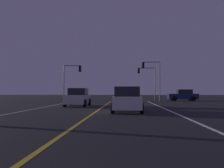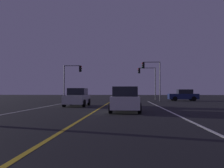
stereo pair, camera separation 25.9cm
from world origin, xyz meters
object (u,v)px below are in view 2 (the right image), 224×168
(car_oncoming, at_px, (77,97))
(car_crossing_side, at_px, (183,95))
(traffic_light_near_left, at_px, (73,75))
(car_lead_same_lane, at_px, (125,100))
(traffic_light_far_right, at_px, (147,76))
(traffic_light_near_right, at_px, (151,72))

(car_oncoming, bearing_deg, car_crossing_side, 136.36)
(traffic_light_near_left, bearing_deg, car_oncoming, -74.90)
(car_lead_same_lane, xyz_separation_m, traffic_light_far_right, (3.42, 23.58, 3.15))
(traffic_light_near_right, bearing_deg, traffic_light_near_left, -0.00)
(car_lead_same_lane, distance_m, traffic_light_far_right, 24.04)
(car_crossing_side, distance_m, traffic_light_near_left, 16.69)
(car_lead_same_lane, xyz_separation_m, traffic_light_near_left, (-7.79, 18.08, 3.04))
(car_lead_same_lane, bearing_deg, traffic_light_near_right, -11.32)
(car_lead_same_lane, height_order, traffic_light_far_right, traffic_light_far_right)
(car_oncoming, xyz_separation_m, car_crossing_side, (13.10, 13.74, 0.00))
(traffic_light_near_left, relative_size, traffic_light_far_right, 0.97)
(traffic_light_near_right, bearing_deg, car_lead_same_lane, 78.68)
(traffic_light_near_right, xyz_separation_m, traffic_light_near_left, (-11.41, 0.00, -0.30))
(traffic_light_far_right, bearing_deg, traffic_light_near_left, 26.12)
(car_lead_same_lane, xyz_separation_m, car_oncoming, (-4.58, 6.18, 0.00))
(car_lead_same_lane, distance_m, car_oncoming, 7.70)
(car_oncoming, bearing_deg, car_lead_same_lane, 36.55)
(car_crossing_side, relative_size, traffic_light_far_right, 0.80)
(traffic_light_near_right, relative_size, traffic_light_far_right, 1.06)
(car_oncoming, relative_size, traffic_light_near_right, 0.76)
(traffic_light_near_right, bearing_deg, car_crossing_side, -159.39)
(car_lead_same_lane, bearing_deg, car_crossing_side, -23.14)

